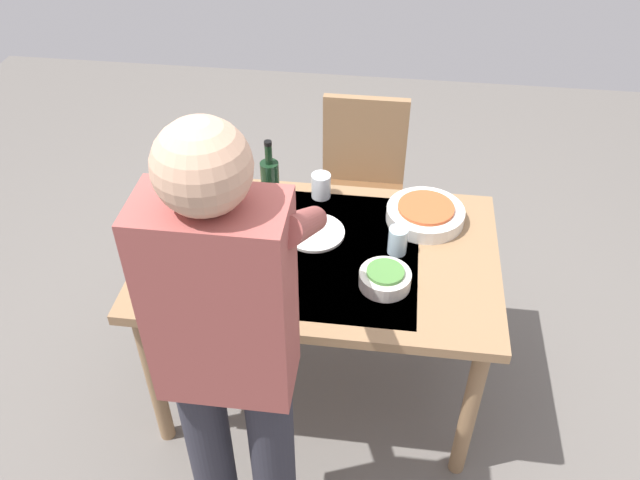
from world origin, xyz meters
TOP-DOWN VIEW (x-y plane):
  - ground_plane at (0.00, 0.00)m, footprint 6.00×6.00m
  - dining_table at (0.00, 0.00)m, footprint 1.31×0.84m
  - chair_near at (-0.10, -0.80)m, footprint 0.40×0.40m
  - person_server at (0.16, 0.68)m, footprint 0.42×0.61m
  - wine_bottle at (0.23, -0.25)m, footprint 0.07×0.07m
  - wine_glass_left at (0.46, -0.25)m, footprint 0.07×0.07m
  - water_cup_near_left at (0.29, -0.05)m, footprint 0.06×0.06m
  - water_cup_near_right at (0.04, -0.34)m, footprint 0.08×0.08m
  - water_cup_far_left at (-0.28, -0.03)m, footprint 0.07×0.07m
  - serving_bowl_pasta at (-0.38, -0.23)m, footprint 0.30×0.30m
  - side_bowl_salad at (-0.24, 0.15)m, footprint 0.18×0.18m
  - dinner_plate_near at (0.03, -0.09)m, footprint 0.23×0.23m
  - table_knife at (0.31, 0.21)m, footprint 0.06×0.20m

SIDE VIEW (x-z plane):
  - ground_plane at x=0.00m, z-range 0.00..0.00m
  - chair_near at x=-0.10m, z-range 0.07..0.98m
  - dining_table at x=0.00m, z-range 0.29..1.05m
  - table_knife at x=0.31m, z-range 0.76..0.77m
  - dinner_plate_near at x=0.03m, z-range 0.76..0.77m
  - serving_bowl_pasta at x=-0.38m, z-range 0.76..0.83m
  - side_bowl_salad at x=-0.24m, z-range 0.76..0.83m
  - water_cup_near_left at x=0.29m, z-range 0.76..0.85m
  - water_cup_near_right at x=0.04m, z-range 0.76..0.87m
  - water_cup_far_left at x=-0.28m, z-range 0.76..0.87m
  - wine_glass_left at x=0.46m, z-range 0.79..0.94m
  - wine_bottle at x=0.23m, z-range 0.72..1.02m
  - person_server at x=0.16m, z-range 0.12..1.81m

